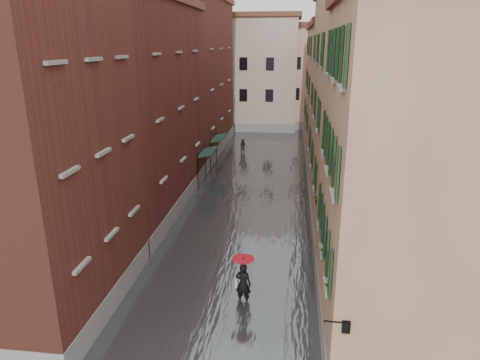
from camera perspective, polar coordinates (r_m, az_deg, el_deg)
The scene contains 16 objects.
ground at distance 19.29m, azimuth -2.20°, elevation -14.46°, with size 120.00×120.00×0.00m, color #59595C.
floodwater at distance 30.93m, azimuth 1.60°, elevation -1.40°, with size 10.00×60.00×0.20m, color #494E50.
building_left_near at distance 17.51m, azimuth -26.90°, elevation 3.35°, with size 6.00×8.00×13.00m, color brown.
building_left_mid at distance 27.19m, azimuth -14.15°, elevation 8.76°, with size 6.00×14.00×12.50m, color #55241B.
building_left_far at distance 41.36m, azimuth -6.76°, elevation 13.18°, with size 6.00×16.00×14.00m, color brown.
building_right_near at distance 15.41m, azimuth 22.87°, elevation -0.80°, with size 6.00×8.00×11.50m, color #8F674A.
building_right_mid at distance 25.72m, azimuth 16.74°, elevation 8.62°, with size 6.00×14.00×13.00m, color tan.
building_right_far at distance 40.56m, azimuth 13.29°, elevation 10.97°, with size 6.00×16.00×11.50m, color #8F674A.
building_end_cream at distance 54.50m, azimuth 1.01°, elevation 13.88°, with size 12.00×9.00×13.00m, color beige.
building_end_pink at distance 56.33m, azimuth 10.62°, elevation 13.21°, with size 10.00×9.00×12.00m, color tan.
awning_near at distance 32.03m, azimuth -4.36°, elevation 3.66°, with size 1.09×2.91×2.80m.
awning_far at distance 36.68m, azimuth -2.88°, elevation 5.52°, with size 1.09×3.01×2.80m.
wall_lantern at distance 12.55m, azimuth 13.84°, elevation -18.32°, with size 0.71×0.22×0.35m.
window_planters at distance 17.96m, azimuth 11.05°, elevation -4.72°, with size 0.59×10.83×0.84m.
pedestrian_main at distance 17.80m, azimuth 0.43°, elevation -12.84°, with size 0.92×0.92×2.06m.
pedestrian_far at distance 41.24m, azimuth 0.43°, elevation 4.47°, with size 0.72×0.56×1.48m, color black.
Camera 1 is at (2.69, -16.07, 10.32)m, focal length 32.00 mm.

